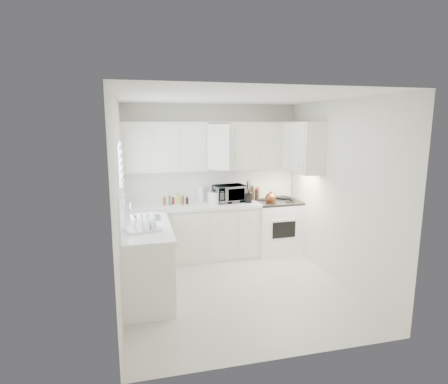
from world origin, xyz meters
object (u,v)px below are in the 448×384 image
object	(u,v)px
utensil_crock	(249,191)
dish_rack	(142,222)
microwave	(229,192)
tea_kettle	(271,197)
stove	(276,219)
rice_cooker	(214,197)

from	to	relation	value
utensil_crock	dish_rack	size ratio (longest dim) A/B	0.98
microwave	dish_rack	xyz separation A→B (m)	(-1.49, -1.40, -0.07)
tea_kettle	microwave	distance (m)	0.71
tea_kettle	dish_rack	world-z (taller)	dish_rack
stove	rice_cooker	world-z (taller)	stove
utensil_crock	dish_rack	xyz separation A→B (m)	(-1.79, -1.27, -0.09)
dish_rack	tea_kettle	bearing A→B (deg)	15.93
dish_rack	utensil_crock	bearing A→B (deg)	22.49
dish_rack	microwave	bearing A→B (deg)	30.48
stove	utensil_crock	distance (m)	0.78
tea_kettle	rice_cooker	bearing A→B (deg)	-179.62
rice_cooker	dish_rack	size ratio (longest dim) A/B	0.57
microwave	dish_rack	distance (m)	2.05
stove	microwave	size ratio (longest dim) A/B	2.29
rice_cooker	dish_rack	xyz separation A→B (m)	(-1.21, -1.35, -0.00)
utensil_crock	microwave	bearing A→B (deg)	155.72
stove	microwave	world-z (taller)	microwave
tea_kettle	rice_cooker	xyz separation A→B (m)	(-0.94, 0.17, 0.02)
dish_rack	stove	bearing A→B (deg)	17.07
microwave	tea_kettle	bearing A→B (deg)	-28.26
tea_kettle	utensil_crock	distance (m)	0.39
tea_kettle	utensil_crock	size ratio (longest dim) A/B	0.58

